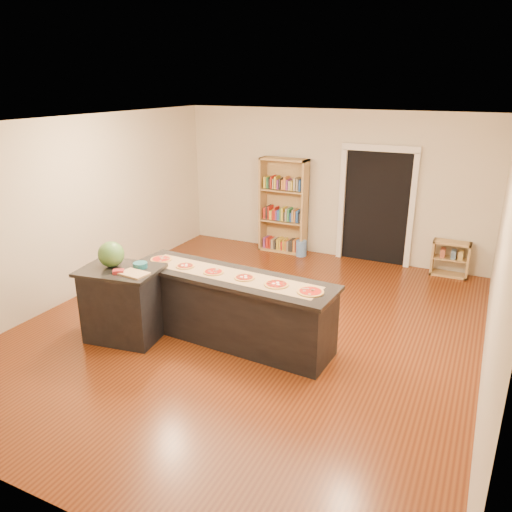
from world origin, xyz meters
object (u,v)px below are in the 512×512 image
at_px(low_shelf, 450,259).
at_px(bookshelf, 283,206).
at_px(kitchen_island, 230,308).
at_px(waste_bin, 301,248).
at_px(watermelon, 111,254).
at_px(side_counter, 123,303).

bearing_deg(low_shelf, bookshelf, -179.43).
bearing_deg(kitchen_island, low_shelf, 61.17).
bearing_deg(waste_bin, kitchen_island, -84.13).
height_order(bookshelf, watermelon, bookshelf).
distance_m(side_counter, bookshelf, 4.32).
relative_size(low_shelf, waste_bin, 2.03).
bearing_deg(side_counter, low_shelf, 40.92).
bearing_deg(waste_bin, side_counter, -102.75).
relative_size(side_counter, watermelon, 2.99).
xyz_separation_m(side_counter, low_shelf, (3.69, 4.31, -0.19)).
bearing_deg(waste_bin, watermelon, -104.62).
distance_m(waste_bin, watermelon, 4.39).
bearing_deg(low_shelf, side_counter, -130.58).
distance_m(kitchen_island, waste_bin, 3.62).
height_order(kitchen_island, low_shelf, kitchen_island).
bearing_deg(kitchen_island, watermelon, -155.84).
height_order(kitchen_island, side_counter, side_counter).
height_order(bookshelf, low_shelf, bookshelf).
bearing_deg(side_counter, watermelon, 163.60).
bearing_deg(watermelon, bookshelf, 81.59).
distance_m(bookshelf, watermelon, 4.31).
xyz_separation_m(bookshelf, waste_bin, (0.45, -0.12, -0.78)).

